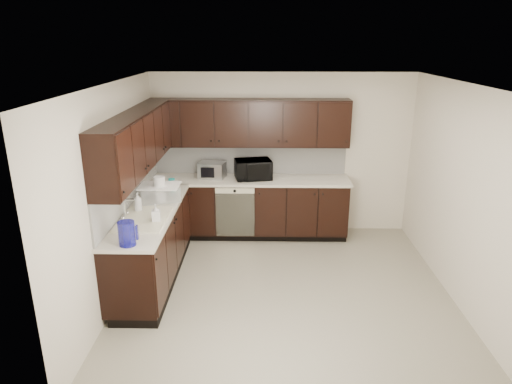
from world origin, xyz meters
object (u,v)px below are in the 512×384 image
sink (144,225)px  microwave (253,169)px  blue_pitcher (127,234)px  toaster_oven (212,170)px  storage_bin (160,193)px

sink → microwave: (1.24, 1.69, 0.21)m
sink → blue_pitcher: 0.71m
sink → blue_pitcher: size_ratio=3.17×
toaster_oven → storage_bin: toaster_oven is taller
microwave → toaster_oven: 0.63m
microwave → blue_pitcher: (-1.23, -2.38, -0.02)m
storage_bin → sink: bearing=-93.1°
storage_bin → blue_pitcher: (-0.03, -1.40, 0.03)m
blue_pitcher → toaster_oven: bearing=67.4°
microwave → storage_bin: microwave is taller
sink → storage_bin: 0.73m
microwave → toaster_oven: microwave is taller
microwave → storage_bin: 1.55m
toaster_oven → storage_bin: 1.19m
sink → microwave: size_ratio=1.54×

